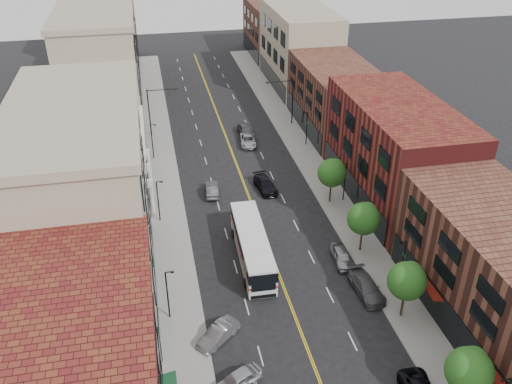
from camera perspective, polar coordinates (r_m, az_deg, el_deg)
ground at (r=46.05m, az=6.15°, el=-17.82°), size 220.00×220.00×0.00m
sidewalk_left at (r=72.42m, az=-9.73°, el=1.80°), size 4.00×110.00×0.15m
sidewalk_right at (r=75.35m, az=5.61°, el=3.30°), size 4.00×110.00×0.15m
bldg_l_tanoffice at (r=49.26m, az=-17.24°, el=-1.91°), size 10.00×22.00×18.00m
bldg_l_white at (r=67.34m, az=-15.75°, el=2.52°), size 10.00×14.00×8.00m
bldg_l_far_a at (r=81.13m, az=-15.85°, el=11.15°), size 10.00×20.00×18.00m
bldg_l_far_b at (r=100.67m, az=-15.32°, el=13.97°), size 10.00×20.00×15.00m
bldg_l_far_c at (r=117.55m, az=-15.25°, el=17.52°), size 10.00×16.00×20.00m
bldg_r_mid at (r=66.06m, az=14.45°, el=4.10°), size 10.00×22.00×12.00m
bldg_r_far_a at (r=84.16m, az=8.43°, el=9.76°), size 10.00×20.00×10.00m
bldg_r_far_b at (r=102.53m, az=4.56°, el=14.92°), size 10.00×22.00×14.00m
bldg_r_far_c at (r=121.62m, az=1.87°, el=16.73°), size 10.00×18.00×11.00m
tree_r_0 at (r=42.89m, az=21.60°, el=-16.95°), size 3.40×3.40×5.59m
tree_r_1 at (r=48.97m, az=15.66°, el=-8.87°), size 3.40×3.40×5.59m
tree_r_2 at (r=56.18m, az=11.32°, el=-2.65°), size 3.40×3.40×5.59m
tree_r_3 at (r=64.15m, az=8.05°, el=2.11°), size 3.40×3.40×5.59m
lamp_l_1 at (r=48.32m, az=-9.27°, el=-10.37°), size 0.81×0.55×5.05m
lamp_l_2 at (r=61.41m, az=-10.24°, el=-0.72°), size 0.81×0.55×5.05m
lamp_l_3 at (r=75.62m, az=-10.86°, el=5.43°), size 0.81×0.55×5.05m
lamp_r_1 at (r=53.00m, az=15.20°, el=-6.98°), size 0.81×0.55×5.05m
lamp_r_2 at (r=65.15m, az=9.30°, el=1.31°), size 0.81×0.55×5.05m
lamp_r_3 at (r=78.69m, az=5.33°, el=6.87°), size 0.81×0.55×5.05m
signal_mast_left at (r=82.36m, az=-10.72°, el=8.82°), size 4.49×0.18×7.20m
signal_mast_right at (r=85.01m, az=3.40°, el=9.99°), size 4.49×0.18×7.20m
city_bus at (r=55.05m, az=-0.40°, el=-5.56°), size 3.36×12.70×3.24m
car_angle_a at (r=44.00m, az=-2.00°, el=-19.23°), size 4.45×3.28×1.41m
car_angle_b at (r=47.41m, az=-4.00°, el=-14.68°), size 4.18×3.87×1.40m
car_parked_mid at (r=52.70m, az=11.55°, el=-9.77°), size 2.48×5.31×1.50m
car_parked_far at (r=56.07m, az=9.02°, el=-6.72°), size 1.97×4.35×1.45m
car_lane_behind at (r=67.02m, az=-4.65°, el=0.28°), size 1.86×4.34×1.39m
car_lane_a at (r=67.75m, az=0.99°, el=0.77°), size 2.57×5.17×1.44m
car_lane_b at (r=79.55m, az=-0.85°, el=5.47°), size 2.82×5.13×1.36m
car_lane_c at (r=82.53m, az=-1.13°, el=6.52°), size 2.12×4.82×1.61m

